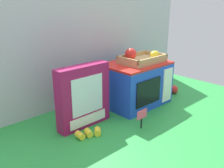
{
  "coord_description": "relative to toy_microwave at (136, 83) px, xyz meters",
  "views": [
    {
      "loc": [
        -0.97,
        -0.91,
        0.61
      ],
      "look_at": [
        -0.08,
        0.04,
        0.17
      ],
      "focal_mm": 39.67,
      "sensor_mm": 36.0,
      "label": 1
    }
  ],
  "objects": [
    {
      "name": "price_sign",
      "position": [
        -0.22,
        -0.24,
        -0.06
      ],
      "size": [
        0.07,
        0.01,
        0.1
      ],
      "color": "black",
      "rests_on": "ground"
    },
    {
      "name": "ground_plane",
      "position": [
        -0.12,
        -0.04,
        -0.13
      ],
      "size": [
        1.7,
        1.7,
        0.0
      ],
      "primitive_type": "plane",
      "color": "green",
      "rests_on": "ground"
    },
    {
      "name": "loose_toy_apple",
      "position": [
        0.32,
        -0.07,
        -0.1
      ],
      "size": [
        0.06,
        0.06,
        0.06
      ],
      "primitive_type": "sphere",
      "color": "red",
      "rests_on": "ground"
    },
    {
      "name": "toy_microwave",
      "position": [
        0.0,
        0.0,
        0.0
      ],
      "size": [
        0.39,
        0.28,
        0.26
      ],
      "color": "blue",
      "rests_on": "ground"
    },
    {
      "name": "food_groups_crate",
      "position": [
        0.03,
        -0.01,
        0.16
      ],
      "size": [
        0.27,
        0.17,
        0.09
      ],
      "color": "tan",
      "rests_on": "toy_microwave"
    },
    {
      "name": "cookie_set_box",
      "position": [
        -0.41,
        -0.01,
        0.03
      ],
      "size": [
        0.29,
        0.07,
        0.32
      ],
      "color": "#99144C",
      "rests_on": "ground"
    },
    {
      "name": "display_back_panel",
      "position": [
        -0.12,
        0.27,
        0.19
      ],
      "size": [
        1.61,
        0.03,
        0.65
      ],
      "primitive_type": "cube",
      "color": "#B7BABF",
      "rests_on": "ground"
    },
    {
      "name": "loose_toy_banana",
      "position": [
        -0.46,
        -0.12,
        -0.11
      ],
      "size": [
        0.13,
        0.08,
        0.03
      ],
      "color": "yellow",
      "rests_on": "ground"
    }
  ]
}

